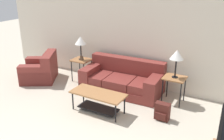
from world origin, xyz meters
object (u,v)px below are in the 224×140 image
armchair (41,70)px  table_lamp_right (177,55)px  side_table_right (174,80)px  backpack (162,112)px  side_table_left (81,62)px  coffee_table (98,98)px  couch (123,80)px  table_lamp_left (80,41)px

armchair → table_lamp_right: 3.90m
side_table_right → table_lamp_right: 0.61m
table_lamp_right → backpack: size_ratio=1.76×
table_lamp_right → side_table_left: bearing=180.0°
backpack → armchair: bearing=174.9°
side_table_left → backpack: size_ratio=1.70×
coffee_table → backpack: coffee_table is taller
coffee_table → table_lamp_right: 2.00m
armchair → coffee_table: armchair is taller
couch → coffee_table: 1.23m
side_table_left → table_lamp_left: (0.00, 0.00, 0.61)m
coffee_table → side_table_right: size_ratio=1.91×
armchair → side_table_left: size_ratio=2.06×
table_lamp_right → side_table_right: bearing=0.0°
side_table_left → armchair: bearing=-153.5°
couch → backpack: couch is taller
armchair → side_table_right: bearing=8.2°
armchair → backpack: bearing=-5.1°
side_table_left → table_lamp_right: 2.75m
couch → armchair: couch is taller
coffee_table → table_lamp_right: size_ratio=1.84×
table_lamp_right → armchair: bearing=-171.8°
table_lamp_right → couch: bearing=-178.5°
table_lamp_left → table_lamp_right: (2.68, 0.00, 0.00)m
side_table_right → table_lamp_left: (-2.68, 0.00, 0.61)m
coffee_table → armchair: bearing=163.5°
armchair → backpack: size_ratio=3.50×
coffee_table → table_lamp_left: size_ratio=1.84×
table_lamp_left → table_lamp_right: size_ratio=1.00×
side_table_right → armchair: bearing=-171.8°
side_table_right → backpack: side_table_right is taller
coffee_table → backpack: (1.35, 0.38, -0.15)m
side_table_right → table_lamp_right: bearing=180.0°
backpack → couch: bearing=148.4°
coffee_table → backpack: 1.41m
couch → coffee_table: (0.03, -1.23, 0.04)m
coffee_table → table_lamp_right: (1.31, 1.26, 0.84)m
side_table_right → table_lamp_right: size_ratio=0.96×
coffee_table → side_table_right: side_table_right is taller
table_lamp_right → backpack: table_lamp_right is taller
side_table_left → side_table_right: same height
couch → side_table_right: couch is taller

